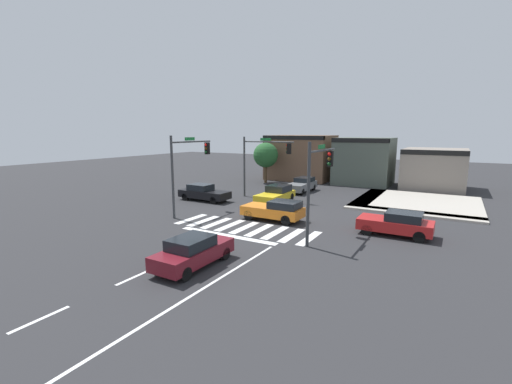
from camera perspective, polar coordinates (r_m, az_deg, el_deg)
The scene contains 16 objects.
ground_plane at distance 26.63m, azimuth 3.24°, elevation -3.61°, with size 120.00×120.00×0.00m, color #2B2B2D.
crosswalk_near at distance 22.84m, azimuth -1.91°, elevation -5.89°, with size 9.63×3.14×0.01m.
lane_markings at distance 16.54m, azimuth -12.81°, elevation -12.46°, with size 6.80×20.25×0.01m.
bike_detector_marking at distance 18.34m, azimuth -6.40°, elevation -10.00°, with size 0.91×0.91×0.01m.
curb_corner_northeast at distance 33.26m, azimuth 24.10°, elevation -1.60°, with size 10.00×10.60×0.15m.
storefront_row at distance 43.63m, azimuth 15.87°, elevation 4.89°, with size 22.79×6.89×5.74m.
traffic_signal_northwest at distance 32.24m, azimuth 1.14°, elevation 5.95°, with size 5.23×0.32×5.75m.
traffic_signal_southeast at distance 19.98m, azimuth 10.32°, elevation 2.95°, with size 0.32×4.27×5.71m.
traffic_signal_southwest at distance 26.56m, azimuth -11.15°, elevation 5.08°, with size 0.32×4.51×5.96m.
car_maroon at distance 16.56m, azimuth -10.35°, elevation -9.64°, with size 1.72×4.25×1.46m.
car_orange at distance 24.49m, azimuth 3.19°, elevation -2.99°, with size 4.32×1.89×1.47m.
car_gray at distance 36.45m, azimuth 7.60°, elevation 1.21°, with size 1.77×4.68×1.45m.
car_yellow at distance 30.67m, azimuth 3.33°, elevation -0.35°, with size 1.94×4.47×1.50m.
car_red at distance 22.66m, azimuth 22.25°, elevation -4.81°, with size 4.27×1.89×1.48m.
car_black at distance 31.86m, azimuth -8.65°, elevation -0.09°, with size 4.80×1.82×1.49m.
roadside_tree at distance 42.34m, azimuth 1.61°, elevation 6.09°, with size 3.02×3.02×4.91m.
Camera 1 is at (11.69, -23.10, 6.25)m, focal length 24.22 mm.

